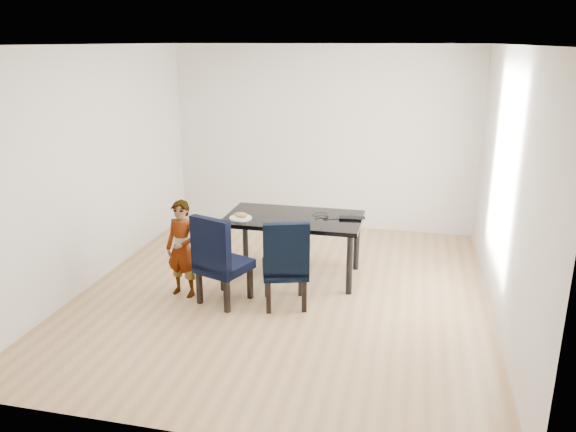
% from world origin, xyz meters
% --- Properties ---
extents(floor, '(4.50, 5.00, 0.01)m').
position_xyz_m(floor, '(0.00, 0.00, -0.01)').
color(floor, tan).
rests_on(floor, ground).
extents(ceiling, '(4.50, 5.00, 0.01)m').
position_xyz_m(ceiling, '(0.00, 0.00, 2.71)').
color(ceiling, white).
rests_on(ceiling, wall_back).
extents(wall_back, '(4.50, 0.01, 2.70)m').
position_xyz_m(wall_back, '(0.00, 2.50, 1.35)').
color(wall_back, silver).
rests_on(wall_back, ground).
extents(wall_front, '(4.50, 0.01, 2.70)m').
position_xyz_m(wall_front, '(0.00, -2.50, 1.35)').
color(wall_front, silver).
rests_on(wall_front, ground).
extents(wall_left, '(0.01, 5.00, 2.70)m').
position_xyz_m(wall_left, '(-2.25, 0.00, 1.35)').
color(wall_left, silver).
rests_on(wall_left, ground).
extents(wall_right, '(0.01, 5.00, 2.70)m').
position_xyz_m(wall_right, '(2.25, 0.00, 1.35)').
color(wall_right, white).
rests_on(wall_right, ground).
extents(dining_table, '(1.60, 0.90, 0.75)m').
position_xyz_m(dining_table, '(0.00, 0.50, 0.38)').
color(dining_table, black).
rests_on(dining_table, floor).
extents(chair_left, '(0.63, 0.64, 1.01)m').
position_xyz_m(chair_left, '(-0.58, -0.35, 0.50)').
color(chair_left, black).
rests_on(chair_left, floor).
extents(chair_right, '(0.60, 0.61, 0.99)m').
position_xyz_m(chair_right, '(0.08, -0.28, 0.49)').
color(chair_right, black).
rests_on(chair_right, floor).
extents(child, '(0.44, 0.33, 1.09)m').
position_xyz_m(child, '(-1.08, -0.30, 0.55)').
color(child, '#F24D14').
rests_on(child, floor).
extents(plate, '(0.28, 0.28, 0.01)m').
position_xyz_m(plate, '(-0.59, 0.29, 0.76)').
color(plate, silver).
rests_on(plate, dining_table).
extents(sandwich, '(0.18, 0.12, 0.07)m').
position_xyz_m(sandwich, '(-0.59, 0.28, 0.80)').
color(sandwich, '#A7813B').
rests_on(sandwich, plate).
extents(laptop, '(0.32, 0.22, 0.02)m').
position_xyz_m(laptop, '(0.68, 0.60, 0.76)').
color(laptop, black).
rests_on(laptop, dining_table).
extents(cable_tangle, '(0.17, 0.17, 0.01)m').
position_xyz_m(cable_tangle, '(0.34, 0.50, 0.75)').
color(cable_tangle, black).
rests_on(cable_tangle, dining_table).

